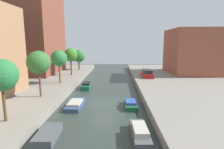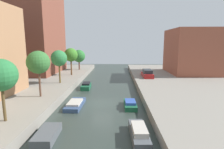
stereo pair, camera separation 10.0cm
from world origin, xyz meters
TOP-DOWN VIEW (x-y plane):
  - ground_plane at (0.00, 0.00)m, footprint 84.00×84.00m
  - apartment_tower_far at (-16.00, 17.04)m, footprint 10.00×13.35m
  - low_block_right at (18.00, 17.60)m, footprint 10.00×10.92m
  - street_tree_1 at (-7.36, -7.57)m, footprint 2.59×2.59m
  - street_tree_2 at (-7.36, -0.64)m, footprint 2.69×2.69m
  - street_tree_3 at (-7.36, 6.85)m, footprint 2.52×2.52m
  - street_tree_4 at (-7.36, 14.20)m, footprint 2.66×2.66m
  - street_tree_5 at (-7.36, 21.67)m, footprint 2.95×2.95m
  - parked_car at (7.51, 12.50)m, footprint 1.83×4.63m
  - moored_boat_left_1 at (-3.55, -8.50)m, footprint 1.61×3.18m
  - moored_boat_left_2 at (-3.05, -1.24)m, footprint 1.75×4.42m
  - moored_boat_left_3 at (-3.23, 7.25)m, footprint 1.50×3.49m
  - moored_boat_right_1 at (3.57, -8.27)m, footprint 1.37×4.16m
  - moored_boat_right_2 at (3.38, -1.28)m, footprint 1.39×3.36m

SIDE VIEW (x-z plane):
  - ground_plane at x=0.00m, z-range 0.00..0.00m
  - moored_boat_left_2 at x=-3.05m, z-range -0.05..0.62m
  - moored_boat_left_1 at x=-3.55m, z-range 0.00..0.64m
  - moored_boat_right_2 at x=3.38m, z-range -0.06..0.75m
  - moored_boat_left_3 at x=-3.23m, z-range -0.07..0.89m
  - moored_boat_right_1 at x=3.57m, z-range -0.08..0.99m
  - parked_car at x=7.51m, z-range 0.88..2.33m
  - street_tree_5 at x=-7.36m, z-range 1.88..6.63m
  - street_tree_1 at x=-7.36m, z-range 2.25..7.40m
  - street_tree_3 at x=-7.36m, z-range 2.32..7.56m
  - street_tree_4 at x=-7.36m, z-range 2.32..7.68m
  - street_tree_2 at x=-7.36m, z-range 2.37..7.83m
  - low_block_right at x=18.00m, z-range 1.00..10.20m
  - apartment_tower_far at x=-16.00m, z-range 1.00..25.88m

